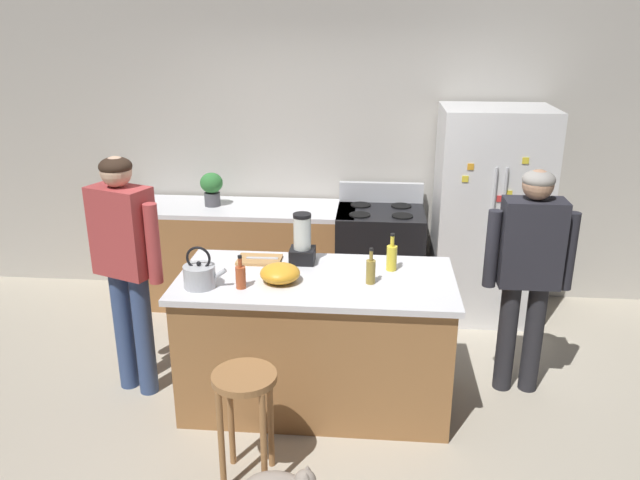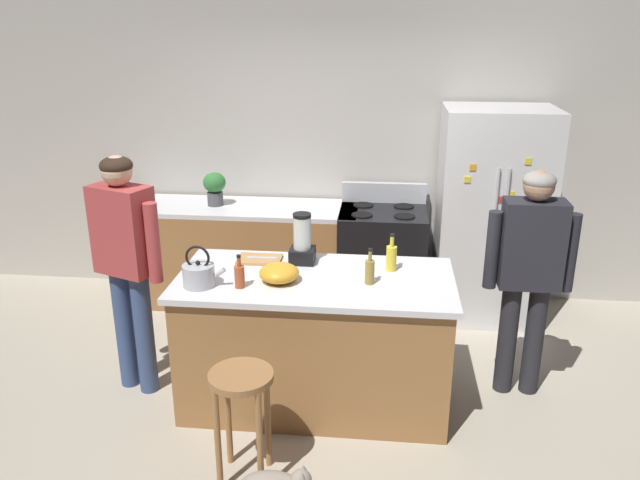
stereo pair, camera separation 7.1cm
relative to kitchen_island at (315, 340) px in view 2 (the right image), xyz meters
The scene contains 18 objects.
ground_plane 0.46m from the kitchen_island, ahead, with size 14.00×14.00×0.00m, color #B2A893.
back_wall 2.14m from the kitchen_island, 90.00° to the left, with size 8.00×0.10×2.70m, color #BCB7AD.
kitchen_island is the anchor object (origin of this frame).
back_counter_run 1.74m from the kitchen_island, 117.30° to the left, with size 2.00×0.64×0.92m.
refrigerator 2.06m from the kitchen_island, 48.13° to the left, with size 0.90×0.73×1.83m.
stove_range 1.58m from the kitchen_island, 74.42° to the left, with size 0.76×0.65×1.10m.
person_by_island_left 1.40m from the kitchen_island, behind, with size 0.58×0.35×1.69m.
person_by_sink_right 1.52m from the kitchen_island, 11.09° to the left, with size 0.59×0.22×1.60m.
bar_stool 0.88m from the kitchen_island, 111.08° to the right, with size 0.36×0.36×0.69m.
potted_plant 1.99m from the kitchen_island, 124.77° to the left, with size 0.20×0.20×0.30m.
blender_appliance 0.67m from the kitchen_island, 114.59° to the left, with size 0.17×0.17×0.35m.
bottle_soda 0.76m from the kitchen_island, 19.12° to the left, with size 0.07×0.07×0.26m.
bottle_cooking_sauce 0.73m from the kitchen_island, 154.94° to the right, with size 0.06×0.06×0.22m.
bottle_vinegar 0.65m from the kitchen_island, 10.40° to the right, with size 0.06×0.06×0.24m.
mixing_bowl 0.57m from the kitchen_island, 157.47° to the right, with size 0.26×0.26×0.12m, color orange.
tea_kettle 0.91m from the kitchen_island, 163.22° to the right, with size 0.28×0.20×0.27m.
cutting_board 0.68m from the kitchen_island, 149.01° to the left, with size 0.30×0.20×0.02m, color #B7844C.
chef_knife 0.67m from the kitchen_island, 147.75° to the left, with size 0.22×0.03×0.01m, color #B7BABF.
Camera 2 is at (0.43, -3.72, 2.51)m, focal length 35.19 mm.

